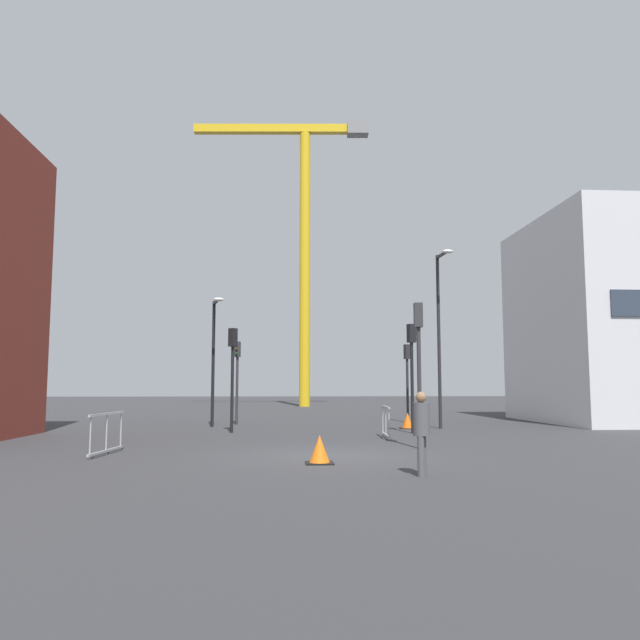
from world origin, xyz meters
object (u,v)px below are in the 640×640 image
object	(u,v)px
traffic_light_crosswalk	(237,368)
traffic_light_verge	(412,360)
streetlamp_short	(214,349)
traffic_light_corner	(419,351)
pedestrian_walking	(421,427)
traffic_light_island	(407,370)
traffic_light_median	(233,362)
traffic_cone_by_barrier	(320,450)
streetlamp_tall	(440,326)
construction_crane	(302,221)
traffic_cone_striped	(408,421)

from	to	relation	value
traffic_light_crosswalk	traffic_light_verge	size ratio (longest dim) A/B	0.92
streetlamp_short	traffic_light_corner	world-z (taller)	streetlamp_short
streetlamp_short	pedestrian_walking	world-z (taller)	streetlamp_short
traffic_light_island	traffic_light_median	bearing A→B (deg)	-143.69
traffic_light_median	traffic_cone_by_barrier	xyz separation A→B (m)	(2.74, -9.46, -2.36)
streetlamp_tall	streetlamp_short	size ratio (longest dim) A/B	1.34
streetlamp_tall	traffic_cone_by_barrier	distance (m)	13.00
construction_crane	traffic_light_verge	world-z (taller)	construction_crane
traffic_light_crosswalk	traffic_cone_striped	xyz separation A→B (m)	(7.24, -3.09, -2.24)
traffic_light_median	traffic_cone_striped	xyz separation A→B (m)	(7.08, 1.73, -2.36)
streetlamp_tall	traffic_light_median	bearing A→B (deg)	-169.80
traffic_light_median	traffic_cone_striped	bearing A→B (deg)	13.71
streetlamp_short	traffic_light_corner	bearing A→B (deg)	-53.96
traffic_light_island	traffic_light_verge	bearing A→B (deg)	-99.91
traffic_light_corner	streetlamp_tall	bearing A→B (deg)	71.24
traffic_light_crosswalk	traffic_cone_striped	size ratio (longest dim) A/B	5.77
traffic_light_median	traffic_light_corner	xyz separation A→B (m)	(5.80, -6.31, 0.12)
traffic_cone_striped	traffic_cone_by_barrier	bearing A→B (deg)	-111.18
construction_crane	streetlamp_tall	size ratio (longest dim) A/B	3.34
traffic_light_verge	pedestrian_walking	xyz separation A→B (m)	(-2.11, -10.80, -1.77)
traffic_light_crosswalk	traffic_light_verge	world-z (taller)	traffic_light_verge
construction_crane	traffic_light_island	distance (m)	26.10
traffic_cone_striped	pedestrian_walking	bearing A→B (deg)	-100.30
construction_crane	traffic_light_corner	xyz separation A→B (m)	(2.22, -34.26, -12.89)
construction_crane	traffic_light_crosswalk	bearing A→B (deg)	-99.17
traffic_cone_by_barrier	traffic_cone_striped	bearing A→B (deg)	68.82
pedestrian_walking	traffic_light_island	bearing A→B (deg)	79.38
traffic_light_crosswalk	pedestrian_walking	size ratio (longest dim) A/B	2.26
streetlamp_short	traffic_light_corner	xyz separation A→B (m)	(6.84, -9.40, -0.55)
construction_crane	traffic_light_verge	xyz separation A→B (m)	(3.20, -28.68, -12.93)
traffic_light_median	streetlamp_short	bearing A→B (deg)	108.60
construction_crane	traffic_light_corner	world-z (taller)	construction_crane
traffic_light_crosswalk	traffic_light_island	bearing A→B (deg)	7.09
traffic_light_island	traffic_light_verge	size ratio (longest dim) A/B	0.91
traffic_cone_striped	streetlamp_tall	bearing A→B (deg)	-8.40
streetlamp_short	pedestrian_walking	xyz separation A→B (m)	(5.71, -14.63, -2.37)
construction_crane	pedestrian_walking	size ratio (longest dim) A/B	14.57
pedestrian_walking	traffic_cone_by_barrier	xyz separation A→B (m)	(-1.92, 2.08, -0.66)
traffic_cone_striped	traffic_light_island	bearing A→B (deg)	78.35
traffic_light_corner	pedestrian_walking	world-z (taller)	traffic_light_corner
pedestrian_walking	traffic_cone_by_barrier	distance (m)	2.91
traffic_light_island	traffic_cone_striped	xyz separation A→B (m)	(-0.84, -4.10, -2.22)
traffic_light_corner	traffic_light_median	bearing A→B (deg)	132.59
traffic_light_crosswalk	traffic_light_corner	distance (m)	12.63
traffic_light_island	pedestrian_walking	bearing A→B (deg)	-100.62
streetlamp_tall	traffic_light_verge	world-z (taller)	streetlamp_tall
traffic_light_median	traffic_light_island	size ratio (longest dim) A/B	1.06
traffic_light_corner	traffic_light_verge	world-z (taller)	traffic_light_corner
streetlamp_tall	traffic_light_corner	size ratio (longest dim) A/B	1.75
streetlamp_short	traffic_light_crosswalk	xyz separation A→B (m)	(0.88, 1.73, -0.79)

